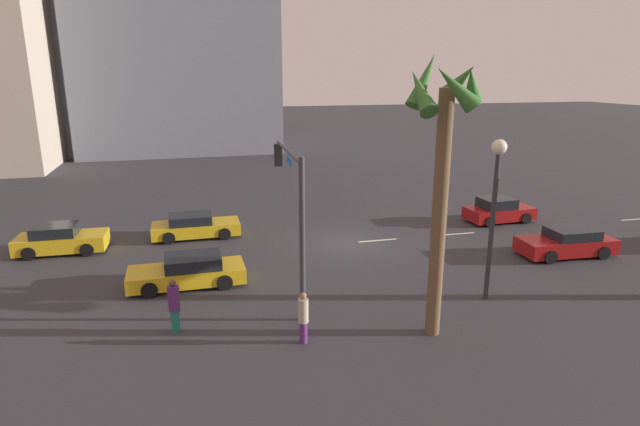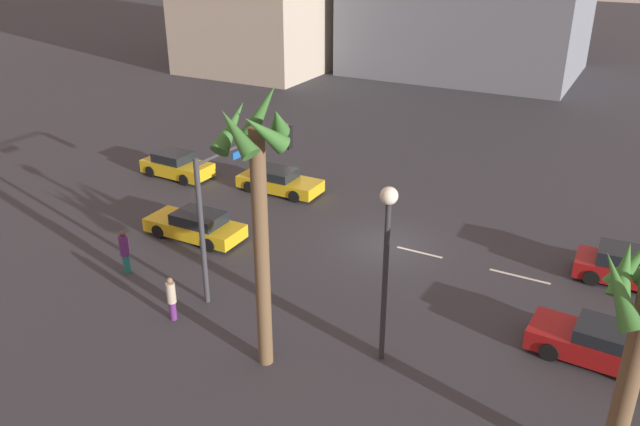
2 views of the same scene
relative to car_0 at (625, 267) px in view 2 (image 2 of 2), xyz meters
name	(u,v)px [view 2 (image 2 of 2)]	position (x,y,z in m)	size (l,w,h in m)	color
ground_plane	(386,244)	(9.73, 1.64, -0.65)	(220.00, 220.00, 0.00)	#333338
lane_stripe_2	(520,276)	(3.74, 1.64, -0.65)	(2.48, 0.14, 0.01)	silver
lane_stripe_3	(419,252)	(8.12, 1.64, -0.65)	(2.11, 0.14, 0.01)	silver
car_0	(625,267)	(0.00, 0.00, 0.00)	(3.99, 2.05, 1.42)	maroon
car_1	(196,225)	(17.70, 5.21, -0.06)	(4.70, 2.00, 1.27)	gold
car_2	(177,165)	(23.69, -0.46, -0.01)	(4.14, 2.04, 1.39)	gold
car_4	(279,181)	(17.33, -1.33, -0.06)	(4.56, 1.98, 1.25)	gold
car_5	(602,344)	(0.14, 5.95, -0.03)	(4.58, 2.06, 1.32)	maroon
traffic_signal	(237,186)	(13.73, 7.22, 3.38)	(0.46, 6.12, 5.83)	#38383D
streetlamp	(387,243)	(6.53, 9.35, 3.67)	(0.56, 0.56, 6.17)	#2D2D33
pedestrian_0	(172,298)	(14.13, 10.94, 0.27)	(0.39, 0.39, 1.75)	#59266B
pedestrian_1	(125,251)	(18.16, 9.16, 0.34)	(0.54, 0.54, 1.89)	#1E7266
palm_tree_1	(257,183)	(9.86, 11.37, 5.70)	(2.35, 2.51, 9.18)	brown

